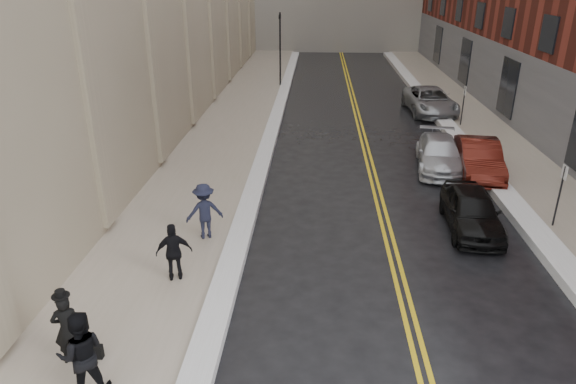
# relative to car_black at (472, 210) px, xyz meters

# --- Properties ---
(sidewalk_left) EXTENTS (4.00, 64.00, 0.15)m
(sidewalk_left) POSITION_rel_car_black_xyz_m (-9.70, 8.12, -0.59)
(sidewalk_left) COLOR gray
(sidewalk_left) RESTS_ON ground
(sidewalk_right) EXTENTS (3.00, 64.00, 0.15)m
(sidewalk_right) POSITION_rel_car_black_xyz_m (3.80, 8.12, -0.59)
(sidewalk_right) COLOR gray
(sidewalk_right) RESTS_ON ground
(lane_stripe_a) EXTENTS (0.12, 64.00, 0.01)m
(lane_stripe_a) POSITION_rel_car_black_xyz_m (-2.82, 8.12, -0.67)
(lane_stripe_a) COLOR gold
(lane_stripe_a) RESTS_ON ground
(lane_stripe_b) EXTENTS (0.12, 64.00, 0.01)m
(lane_stripe_b) POSITION_rel_car_black_xyz_m (-2.58, 8.12, -0.67)
(lane_stripe_b) COLOR gold
(lane_stripe_b) RESTS_ON ground
(snow_ridge_left) EXTENTS (0.70, 60.80, 0.26)m
(snow_ridge_left) POSITION_rel_car_black_xyz_m (-7.40, 8.12, -0.54)
(snow_ridge_left) COLOR white
(snow_ridge_left) RESTS_ON ground
(snow_ridge_right) EXTENTS (0.85, 60.80, 0.30)m
(snow_ridge_right) POSITION_rel_car_black_xyz_m (1.95, 8.12, -0.52)
(snow_ridge_right) COLOR white
(snow_ridge_right) RESTS_ON ground
(traffic_signal) EXTENTS (0.18, 0.15, 5.20)m
(traffic_signal) POSITION_rel_car_black_xyz_m (-7.80, 22.12, 2.41)
(traffic_signal) COLOR black
(traffic_signal) RESTS_ON ground
(parking_sign_near) EXTENTS (0.06, 0.35, 2.23)m
(parking_sign_near) POSITION_rel_car_black_xyz_m (2.70, 0.12, 0.69)
(parking_sign_near) COLOR black
(parking_sign_near) RESTS_ON ground
(parking_sign_far) EXTENTS (0.06, 0.35, 2.23)m
(parking_sign_far) POSITION_rel_car_black_xyz_m (2.70, 12.12, 0.69)
(parking_sign_far) COLOR black
(parking_sign_far) RESTS_ON ground
(car_black) EXTENTS (1.78, 4.01, 1.34)m
(car_black) POSITION_rel_car_black_xyz_m (0.00, 0.00, 0.00)
(car_black) COLOR black
(car_black) RESTS_ON ground
(car_maroon) EXTENTS (2.05, 4.56, 1.45)m
(car_maroon) POSITION_rel_car_black_xyz_m (1.60, 4.97, 0.06)
(car_maroon) COLOR #4D140D
(car_maroon) RESTS_ON ground
(car_silver_near) EXTENTS (2.38, 4.68, 1.30)m
(car_silver_near) POSITION_rel_car_black_xyz_m (0.17, 5.68, -0.02)
(car_silver_near) COLOR #B5B7BE
(car_silver_near) RESTS_ON ground
(car_silver_far) EXTENTS (2.77, 5.48, 1.49)m
(car_silver_far) POSITION_rel_car_black_xyz_m (1.60, 15.19, 0.07)
(car_silver_far) COLOR #929599
(car_silver_far) RESTS_ON ground
(pedestrian_main) EXTENTS (0.69, 0.57, 1.62)m
(pedestrian_main) POSITION_rel_car_black_xyz_m (-10.13, -6.97, 0.29)
(pedestrian_main) COLOR black
(pedestrian_main) RESTS_ON sidewalk_left
(pedestrian_a) EXTENTS (1.09, 0.98, 1.83)m
(pedestrian_a) POSITION_rel_car_black_xyz_m (-9.45, -7.81, 0.40)
(pedestrian_a) COLOR black
(pedestrian_a) RESTS_ON sidewalk_left
(pedestrian_b) EXTENTS (1.31, 1.04, 1.77)m
(pedestrian_b) POSITION_rel_car_black_xyz_m (-8.44, -1.32, 0.37)
(pedestrian_b) COLOR #1A1D30
(pedestrian_b) RESTS_ON sidewalk_left
(pedestrian_c) EXTENTS (1.02, 0.65, 1.62)m
(pedestrian_c) POSITION_rel_car_black_xyz_m (-8.75, -3.71, 0.29)
(pedestrian_c) COLOR black
(pedestrian_c) RESTS_ON sidewalk_left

